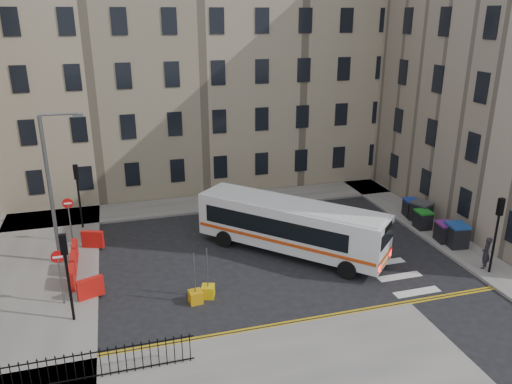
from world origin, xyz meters
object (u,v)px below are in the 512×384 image
wheelie_bin_d (421,211)px  bollard_yellow (208,291)px  wheelie_bin_a (457,235)px  wheelie_bin_b (445,232)px  bus (290,225)px  wheelie_bin_c (423,219)px  pedestrian (486,253)px  bollard_chevron (196,297)px  streetlamp (50,189)px  wheelie_bin_e (411,208)px

wheelie_bin_d → bollard_yellow: bearing=174.9°
wheelie_bin_a → wheelie_bin_b: bearing=117.0°
bus → bollard_yellow: size_ratio=15.82×
wheelie_bin_a → bus: bearing=175.1°
wheelie_bin_b → wheelie_bin_c: 2.03m
wheelie_bin_a → pedestrian: bearing=-87.6°
bollard_yellow → bollard_chevron: (-0.66, -0.32, 0.00)m
wheelie_bin_b → pedestrian: pedestrian is taller
streetlamp → wheelie_bin_e: (21.93, 0.39, -3.61)m
wheelie_bin_e → pedestrian: pedestrian is taller
wheelie_bin_e → wheelie_bin_c: bearing=-92.2°
wheelie_bin_c → bollard_yellow: wheelie_bin_c is taller
bus → bollard_chevron: (-6.05, -3.72, -1.41)m
wheelie_bin_d → bollard_yellow: size_ratio=2.52×
wheelie_bin_c → bollard_chevron: (-15.10, -4.34, -0.43)m
wheelie_bin_e → bollard_chevron: wheelie_bin_e is taller
bollard_chevron → streetlamp: bearing=137.4°
wheelie_bin_b → bollard_yellow: 14.70m
streetlamp → wheelie_bin_d: streetlamp is taller
streetlamp → bus: size_ratio=0.86×
wheelie_bin_a → wheelie_bin_c: 2.79m
wheelie_bin_b → wheelie_bin_c: (-0.12, 2.02, -0.01)m
bollard_yellow → streetlamp: bearing=141.7°
wheelie_bin_b → bollard_yellow: (-14.56, -2.00, -0.44)m
bollard_yellow → bus: bearing=32.3°
bus → wheelie_bin_e: bearing=-28.9°
streetlamp → bollard_chevron: 9.61m
pedestrian → bollard_yellow: size_ratio=2.92×
wheelie_bin_a → bollard_chevron: size_ratio=2.25×
wheelie_bin_d → bus: bearing=165.9°
bus → bollard_chevron: 7.24m
bus → wheelie_bin_b: bearing=-52.8°
wheelie_bin_a → wheelie_bin_d: bearing=95.9°
streetlamp → bollard_yellow: size_ratio=13.57×
streetlamp → bus: (12.47, -2.18, -2.63)m
pedestrian → bollard_chevron: 15.27m
wheelie_bin_b → wheelie_bin_d: bearing=89.6°
wheelie_bin_b → wheelie_bin_c: wheelie_bin_b is taller
wheelie_bin_e → bollard_chevron: 16.74m
wheelie_bin_a → wheelie_bin_c: size_ratio=1.18×
wheelie_bin_a → pedestrian: (-0.26, -2.72, 0.20)m
wheelie_bin_a → bollard_chevron: wheelie_bin_a is taller
wheelie_bin_d → bollard_yellow: wheelie_bin_d is taller
pedestrian → bus: bearing=-65.6°
bollard_yellow → wheelie_bin_a: bearing=4.9°
wheelie_bin_d → wheelie_bin_e: wheelie_bin_d is taller
streetlamp → bollard_yellow: (7.08, -5.59, -4.04)m
streetlamp → wheelie_bin_b: (21.64, -3.58, -3.60)m
wheelie_bin_b → bollard_yellow: size_ratio=1.94×
wheelie_bin_e → wheelie_bin_d: bearing=-74.0°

